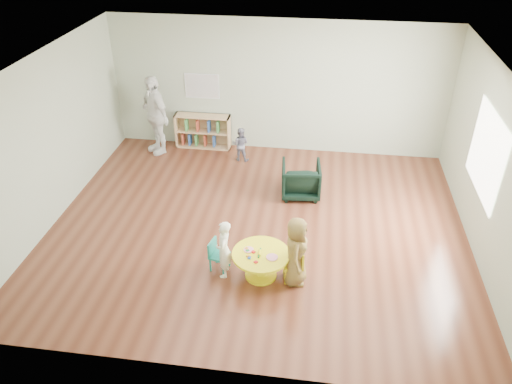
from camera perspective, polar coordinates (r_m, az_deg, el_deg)
room at (r=7.62m, az=0.29°, el=7.66°), size 7.10×7.00×2.80m
activity_table at (r=7.40m, az=0.56°, el=-7.81°), size 0.85×0.85×0.47m
kid_chair_left at (r=7.58m, az=-4.46°, el=-7.08°), size 0.32×0.32×0.50m
kid_chair_right at (r=7.39m, az=4.57°, el=-8.10°), size 0.33×0.33×0.54m
bookshelf at (r=11.09m, az=-6.11°, el=6.95°), size 1.20×0.30×0.75m
alphabet_poster at (r=10.83m, az=-6.18°, el=11.94°), size 0.74×0.01×0.54m
armchair at (r=9.29m, az=5.15°, el=1.42°), size 0.76×0.78×0.65m
child_left at (r=7.34m, az=-3.70°, el=-6.55°), size 0.25×0.36×0.93m
child_right at (r=7.18m, az=4.60°, el=-6.79°), size 0.36×0.54×1.10m
toddler at (r=10.45m, az=-1.78°, el=5.48°), size 0.38×0.31×0.73m
adult_caretaker at (r=10.83m, az=-11.48°, el=8.65°), size 1.01×0.99×1.70m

